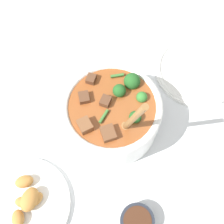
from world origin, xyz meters
The scene contains 5 objects.
ground_plane centered at (0.00, 0.00, 0.00)m, with size 4.00×4.00×0.00m, color silver.
stew_bowl centered at (0.00, 0.00, 0.07)m, with size 0.23×0.23×0.28m.
condiment_bowl centered at (-0.24, 0.01, 0.02)m, with size 0.07×0.07×0.03m.
empty_plate centered at (0.09, -0.27, 0.01)m, with size 0.23×0.23×0.02m.
food_plate centered at (-0.14, 0.25, 0.01)m, with size 0.22×0.22×0.05m.
Camera 1 is at (-0.27, 0.08, 0.67)m, focal length 45.00 mm.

